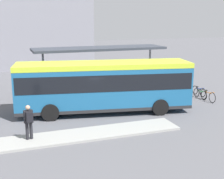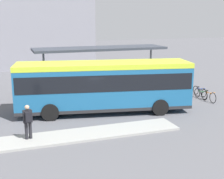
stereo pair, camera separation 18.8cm
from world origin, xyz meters
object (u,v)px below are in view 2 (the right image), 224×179
at_px(bicycle_green, 201,94).
at_px(bicycle_blue, 199,91).
at_px(pedestrian_waiting, 28,120).
at_px(bicycle_orange, 208,96).
at_px(city_bus, 104,84).

xyz_separation_m(bicycle_green, bicycle_blue, (0.44, 0.81, 0.00)).
relative_size(pedestrian_waiting, bicycle_orange, 0.95).
bearing_deg(city_bus, bicycle_blue, 21.76).
relative_size(pedestrian_waiting, bicycle_green, 1.08).
bearing_deg(bicycle_orange, bicycle_green, -173.09).
height_order(bicycle_orange, bicycle_blue, bicycle_orange).
bearing_deg(bicycle_green, bicycle_orange, 4.67).
height_order(city_bus, pedestrian_waiting, city_bus).
distance_m(city_bus, bicycle_green, 8.03).
distance_m(pedestrian_waiting, bicycle_green, 13.51).
bearing_deg(bicycle_orange, pedestrian_waiting, -73.78).
height_order(pedestrian_waiting, bicycle_blue, pedestrian_waiting).
relative_size(city_bus, bicycle_orange, 6.11).
xyz_separation_m(bicycle_orange, bicycle_blue, (0.36, 1.63, -0.04)).
xyz_separation_m(city_bus, pedestrian_waiting, (-4.95, -3.42, -0.76)).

